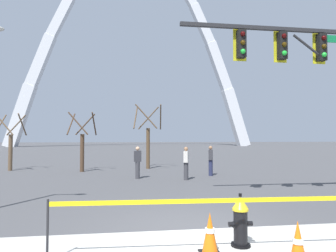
{
  "coord_description": "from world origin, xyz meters",
  "views": [
    {
      "loc": [
        -1.41,
        -6.74,
        2.05
      ],
      "look_at": [
        0.22,
        5.0,
        2.5
      ],
      "focal_mm": 31.91,
      "sensor_mm": 36.0,
      "label": 1
    }
  ],
  "objects_px": {
    "monument_arch": "(133,55)",
    "pedestrian_walking_left": "(186,163)",
    "traffic_cone_by_hydrant": "(210,234)",
    "traffic_signal_gantry": "(312,70)",
    "pedestrian_standing_center": "(211,160)",
    "traffic_cone_mid_sidewalk": "(298,245)",
    "fire_hydrant": "(240,221)",
    "pedestrian_walking_right": "(138,162)"
  },
  "relations": [
    {
      "from": "pedestrian_walking_left",
      "to": "pedestrian_standing_center",
      "type": "xyz_separation_m",
      "value": [
        1.61,
        1.35,
        0.0
      ]
    },
    {
      "from": "fire_hydrant",
      "to": "pedestrian_walking_right",
      "type": "xyz_separation_m",
      "value": [
        -1.59,
        9.48,
        0.35
      ]
    },
    {
      "from": "traffic_cone_mid_sidewalk",
      "to": "pedestrian_standing_center",
      "type": "xyz_separation_m",
      "value": [
        1.76,
        11.07,
        0.46
      ]
    },
    {
      "from": "traffic_cone_by_hydrant",
      "to": "pedestrian_walking_left",
      "type": "xyz_separation_m",
      "value": [
        1.38,
        9.01,
        0.46
      ]
    },
    {
      "from": "traffic_cone_mid_sidewalk",
      "to": "pedestrian_walking_left",
      "type": "relative_size",
      "value": 0.46
    },
    {
      "from": "traffic_cone_by_hydrant",
      "to": "pedestrian_walking_right",
      "type": "xyz_separation_m",
      "value": [
        -0.92,
        9.77,
        0.46
      ]
    },
    {
      "from": "traffic_cone_by_hydrant",
      "to": "fire_hydrant",
      "type": "bearing_deg",
      "value": 22.94
    },
    {
      "from": "traffic_cone_mid_sidewalk",
      "to": "pedestrian_walking_left",
      "type": "xyz_separation_m",
      "value": [
        0.15,
        9.72,
        0.46
      ]
    },
    {
      "from": "fire_hydrant",
      "to": "monument_arch",
      "type": "height_order",
      "value": "monument_arch"
    },
    {
      "from": "traffic_signal_gantry",
      "to": "traffic_cone_by_hydrant",
      "type": "bearing_deg",
      "value": -139.9
    },
    {
      "from": "traffic_signal_gantry",
      "to": "fire_hydrant",
      "type": "bearing_deg",
      "value": -137.6
    },
    {
      "from": "monument_arch",
      "to": "traffic_signal_gantry",
      "type": "bearing_deg",
      "value": -85.49
    },
    {
      "from": "pedestrian_standing_center",
      "to": "pedestrian_walking_left",
      "type": "bearing_deg",
      "value": -140.02
    },
    {
      "from": "traffic_cone_mid_sidewalk",
      "to": "pedestrian_walking_left",
      "type": "height_order",
      "value": "pedestrian_walking_left"
    },
    {
      "from": "traffic_cone_mid_sidewalk",
      "to": "pedestrian_standing_center",
      "type": "distance_m",
      "value": 11.22
    },
    {
      "from": "traffic_cone_by_hydrant",
      "to": "traffic_cone_mid_sidewalk",
      "type": "distance_m",
      "value": 1.42
    },
    {
      "from": "fire_hydrant",
      "to": "monument_arch",
      "type": "bearing_deg",
      "value": 90.66
    },
    {
      "from": "traffic_cone_mid_sidewalk",
      "to": "pedestrian_walking_left",
      "type": "distance_m",
      "value": 9.74
    },
    {
      "from": "pedestrian_walking_right",
      "to": "monument_arch",
      "type": "bearing_deg",
      "value": 89.07
    },
    {
      "from": "pedestrian_standing_center",
      "to": "pedestrian_walking_right",
      "type": "height_order",
      "value": "same"
    },
    {
      "from": "traffic_cone_mid_sidewalk",
      "to": "pedestrian_standing_center",
      "type": "bearing_deg",
      "value": 80.97
    },
    {
      "from": "fire_hydrant",
      "to": "pedestrian_standing_center",
      "type": "distance_m",
      "value": 10.35
    },
    {
      "from": "traffic_cone_mid_sidewalk",
      "to": "traffic_signal_gantry",
      "type": "bearing_deg",
      "value": 53.61
    },
    {
      "from": "traffic_signal_gantry",
      "to": "monument_arch",
      "type": "height_order",
      "value": "monument_arch"
    },
    {
      "from": "monument_arch",
      "to": "pedestrian_standing_center",
      "type": "height_order",
      "value": "monument_arch"
    },
    {
      "from": "traffic_signal_gantry",
      "to": "pedestrian_walking_right",
      "type": "relative_size",
      "value": 4.04
    },
    {
      "from": "fire_hydrant",
      "to": "traffic_signal_gantry",
      "type": "xyz_separation_m",
      "value": [
        3.96,
        3.61,
        3.8
      ]
    },
    {
      "from": "traffic_cone_by_hydrant",
      "to": "pedestrian_walking_left",
      "type": "bearing_deg",
      "value": 81.3
    },
    {
      "from": "fire_hydrant",
      "to": "traffic_cone_by_hydrant",
      "type": "bearing_deg",
      "value": -157.06
    },
    {
      "from": "monument_arch",
      "to": "pedestrian_standing_center",
      "type": "relative_size",
      "value": 34.68
    },
    {
      "from": "monument_arch",
      "to": "pedestrian_walking_left",
      "type": "distance_m",
      "value": 57.81
    },
    {
      "from": "traffic_cone_by_hydrant",
      "to": "traffic_signal_gantry",
      "type": "bearing_deg",
      "value": 40.1
    },
    {
      "from": "pedestrian_walking_left",
      "to": "traffic_cone_by_hydrant",
      "type": "bearing_deg",
      "value": -98.7
    },
    {
      "from": "traffic_cone_by_hydrant",
      "to": "monument_arch",
      "type": "bearing_deg",
      "value": 90.05
    },
    {
      "from": "fire_hydrant",
      "to": "traffic_cone_mid_sidewalk",
      "type": "bearing_deg",
      "value": -60.86
    },
    {
      "from": "fire_hydrant",
      "to": "monument_arch",
      "type": "xyz_separation_m",
      "value": [
        -0.72,
        62.88,
        20.53
      ]
    },
    {
      "from": "traffic_cone_by_hydrant",
      "to": "traffic_signal_gantry",
      "type": "distance_m",
      "value": 7.2
    },
    {
      "from": "traffic_cone_by_hydrant",
      "to": "pedestrian_standing_center",
      "type": "relative_size",
      "value": 0.46
    },
    {
      "from": "pedestrian_walking_right",
      "to": "pedestrian_standing_center",
      "type": "bearing_deg",
      "value": 8.61
    },
    {
      "from": "fire_hydrant",
      "to": "pedestrian_walking_right",
      "type": "relative_size",
      "value": 0.62
    },
    {
      "from": "traffic_signal_gantry",
      "to": "pedestrian_standing_center",
      "type": "relative_size",
      "value": 4.04
    },
    {
      "from": "fire_hydrant",
      "to": "pedestrian_walking_right",
      "type": "distance_m",
      "value": 9.62
    }
  ]
}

